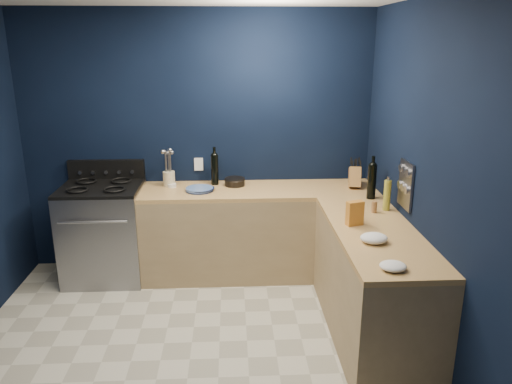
{
  "coord_description": "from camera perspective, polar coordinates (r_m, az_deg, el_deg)",
  "views": [
    {
      "loc": [
        0.33,
        -3.18,
        2.29
      ],
      "look_at": [
        0.55,
        1.0,
        1.0
      ],
      "focal_mm": 34.52,
      "sensor_mm": 36.0,
      "label": 1
    }
  ],
  "objects": [
    {
      "name": "cab_right",
      "position": [
        4.08,
        13.26,
        -10.46
      ],
      "size": [
        0.63,
        1.67,
        0.86
      ],
      "primitive_type": "cube",
      "color": "#9F855E",
      "rests_on": "floor"
    },
    {
      "name": "towel_end",
      "position": [
        3.26,
        15.59,
        -8.27
      ],
      "size": [
        0.19,
        0.17,
        0.05
      ],
      "primitive_type": "ellipsoid",
      "rotation": [
        0.0,
        0.0,
        0.1
      ],
      "color": "white",
      "rests_on": "top_right"
    },
    {
      "name": "gas_range",
      "position": [
        5.11,
        -17.13,
        -4.66
      ],
      "size": [
        0.76,
        0.66,
        0.92
      ],
      "primitive_type": "cube",
      "color": "gray",
      "rests_on": "floor"
    },
    {
      "name": "wall_back",
      "position": [
        5.05,
        -6.73,
        5.7
      ],
      "size": [
        3.5,
        0.02,
        2.6
      ],
      "primitive_type": "cube",
      "color": "black",
      "rests_on": "ground"
    },
    {
      "name": "plate_stack",
      "position": [
        4.78,
        -6.57,
        0.31
      ],
      "size": [
        0.34,
        0.34,
        0.03
      ],
      "primitive_type": "cylinder",
      "rotation": [
        0.0,
        0.0,
        -0.34
      ],
      "color": "#4662AA",
      "rests_on": "top_back"
    },
    {
      "name": "lemon_basket",
      "position": [
        4.93,
        -2.48,
        1.19
      ],
      "size": [
        0.21,
        0.21,
        0.08
      ],
      "primitive_type": "cylinder",
      "rotation": [
        0.0,
        0.0,
        -0.08
      ],
      "color": "black",
      "rests_on": "top_back"
    },
    {
      "name": "top_right",
      "position": [
        3.9,
        13.71,
        -4.58
      ],
      "size": [
        0.63,
        1.67,
        0.04
      ],
      "primitive_type": "cube",
      "color": "olive",
      "rests_on": "cab_right"
    },
    {
      "name": "utensil_crock",
      "position": [
        4.97,
        -10.04,
        1.52
      ],
      "size": [
        0.14,
        0.14,
        0.15
      ],
      "primitive_type": "cylinder",
      "rotation": [
        0.0,
        0.0,
        0.2
      ],
      "color": "beige",
      "rests_on": "top_back"
    },
    {
      "name": "knife_block",
      "position": [
        4.95,
        11.36,
        1.69
      ],
      "size": [
        0.15,
        0.25,
        0.25
      ],
      "primitive_type": "cube",
      "rotation": [
        -0.31,
        0.0,
        -0.17
      ],
      "color": "olive",
      "rests_on": "top_back"
    },
    {
      "name": "top_back",
      "position": [
        4.83,
        0.33,
        0.16
      ],
      "size": [
        2.3,
        0.63,
        0.04
      ],
      "primitive_type": "cube",
      "color": "olive",
      "rests_on": "cab_back"
    },
    {
      "name": "cooktop",
      "position": [
        4.96,
        -17.61,
        0.45
      ],
      "size": [
        0.76,
        0.66,
        0.03
      ],
      "primitive_type": "cube",
      "color": "black",
      "rests_on": "gas_range"
    },
    {
      "name": "oil_bottle",
      "position": [
        4.33,
        14.94,
        -0.37
      ],
      "size": [
        0.06,
        0.06,
        0.26
      ],
      "primitive_type": "cylinder",
      "rotation": [
        0.0,
        0.0,
        -0.03
      ],
      "color": "#9B9830",
      "rests_on": "top_right"
    },
    {
      "name": "oven_door",
      "position": [
        4.83,
        -17.99,
        -6.15
      ],
      "size": [
        0.59,
        0.02,
        0.42
      ],
      "primitive_type": "cube",
      "color": "black",
      "rests_on": "gas_range"
    },
    {
      "name": "backguard",
      "position": [
        5.21,
        -16.92,
        2.5
      ],
      "size": [
        0.76,
        0.06,
        0.2
      ],
      "primitive_type": "cube",
      "color": "black",
      "rests_on": "gas_range"
    },
    {
      "name": "crouton_bag",
      "position": [
        3.93,
        11.38,
        -2.42
      ],
      "size": [
        0.14,
        0.1,
        0.19
      ],
      "primitive_type": "cube",
      "rotation": [
        0.0,
        0.0,
        0.31
      ],
      "color": "#BA3C2C",
      "rests_on": "top_right"
    },
    {
      "name": "towel_front",
      "position": [
        3.64,
        13.51,
        -5.22
      ],
      "size": [
        0.2,
        0.17,
        0.07
      ],
      "primitive_type": "ellipsoid",
      "rotation": [
        0.0,
        0.0,
        0.02
      ],
      "color": "white",
      "rests_on": "top_right"
    },
    {
      "name": "floor",
      "position": [
        3.94,
        -7.67,
        -18.78
      ],
      "size": [
        3.5,
        3.5,
        0.02
      ],
      "primitive_type": "cube",
      "color": "beige",
      "rests_on": "ground"
    },
    {
      "name": "wine_bottle_back",
      "position": [
        4.95,
        -4.81,
        2.59
      ],
      "size": [
        0.09,
        0.09,
        0.31
      ],
      "primitive_type": "cylinder",
      "rotation": [
        0.0,
        0.0,
        0.27
      ],
      "color": "black",
      "rests_on": "top_back"
    },
    {
      "name": "cab_back",
      "position": [
        4.98,
        0.32,
        -4.79
      ],
      "size": [
        2.3,
        0.63,
        0.86
      ],
      "primitive_type": "cube",
      "color": "#9F855E",
      "rests_on": "floor"
    },
    {
      "name": "spice_jar_far",
      "position": [
        4.06,
        11.53,
        -2.56
      ],
      "size": [
        0.06,
        0.06,
        0.09
      ],
      "primitive_type": "cylinder",
      "rotation": [
        0.0,
        0.0,
        -0.24
      ],
      "color": "olive",
      "rests_on": "top_right"
    },
    {
      "name": "wall_right",
      "position": [
        3.62,
        20.36,
        0.18
      ],
      "size": [
        0.02,
        3.5,
        2.6
      ],
      "primitive_type": "cube",
      "color": "black",
      "rests_on": "ground"
    },
    {
      "name": "spice_panel",
      "position": [
        4.13,
        16.97,
        0.8
      ],
      "size": [
        0.02,
        0.28,
        0.38
      ],
      "primitive_type": "cube",
      "color": "gray",
      "rests_on": "wall_right"
    },
    {
      "name": "spice_jar_near",
      "position": [
        4.26,
        13.53,
        -1.69
      ],
      "size": [
        0.06,
        0.06,
        0.1
      ],
      "primitive_type": "cylinder",
      "rotation": [
        0.0,
        0.0,
        -0.36
      ],
      "color": "olive",
      "rests_on": "top_right"
    },
    {
      "name": "wine_bottle_right",
      "position": [
        4.6,
        13.27,
        1.17
      ],
      "size": [
        0.08,
        0.08,
        0.32
      ],
      "primitive_type": "cylinder",
      "rotation": [
        0.0,
        0.0,
        0.03
      ],
      "color": "black",
      "rests_on": "top_right"
    },
    {
      "name": "wall_outlet",
      "position": [
        5.07,
        -6.66,
        3.22
      ],
      "size": [
        0.09,
        0.02,
        0.13
      ],
      "primitive_type": "cube",
      "color": "white",
      "rests_on": "wall_back"
    },
    {
      "name": "ramekin",
      "position": [
        4.95,
        -9.71,
        0.78
      ],
      "size": [
        0.09,
        0.09,
        0.03
      ],
      "primitive_type": "cylinder",
      "rotation": [
        0.0,
        0.0,
        0.07
      ],
      "color": "white",
      "rests_on": "top_back"
    },
    {
      "name": "wall_front",
      "position": [
        1.76,
        -14.02,
        -17.6
      ],
      "size": [
        3.5,
        0.02,
        2.6
      ],
      "primitive_type": "cube",
      "color": "black",
      "rests_on": "ground"
    }
  ]
}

